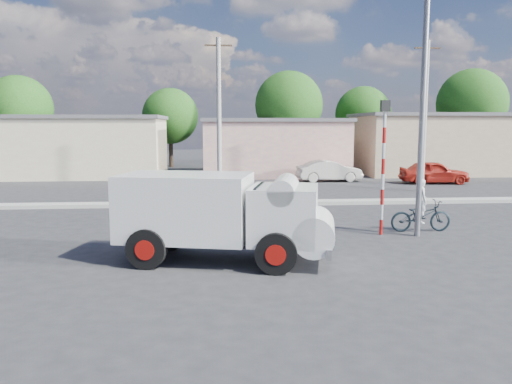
{
  "coord_description": "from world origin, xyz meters",
  "views": [
    {
      "loc": [
        -2.2,
        -14.18,
        3.57
      ],
      "look_at": [
        -0.83,
        2.68,
        1.3
      ],
      "focal_mm": 35.0,
      "sensor_mm": 36.0,
      "label": 1
    }
  ],
  "objects": [
    {
      "name": "median",
      "position": [
        0.0,
        8.0,
        0.08
      ],
      "size": [
        40.0,
        0.8,
        0.16
      ],
      "primitive_type": "cube",
      "color": "#99968E",
      "rests_on": "ground"
    },
    {
      "name": "utility_poles",
      "position": [
        3.25,
        12.0,
        4.07
      ],
      "size": [
        35.4,
        0.24,
        8.0
      ],
      "color": "#99968E",
      "rests_on": "ground"
    },
    {
      "name": "tree_row",
      "position": [
        3.76,
        28.45,
        4.99
      ],
      "size": [
        43.62,
        7.43,
        8.42
      ],
      "color": "#38281E",
      "rests_on": "ground"
    },
    {
      "name": "building_row",
      "position": [
        1.1,
        22.0,
        2.13
      ],
      "size": [
        37.8,
        7.3,
        4.44
      ],
      "color": "beige",
      "rests_on": "ground"
    },
    {
      "name": "bicycle",
      "position": [
        4.68,
        1.86,
        0.54
      ],
      "size": [
        2.05,
        0.72,
        1.08
      ],
      "primitive_type": "imported",
      "rotation": [
        0.0,
        0.0,
        1.57
      ],
      "color": "black",
      "rests_on": "ground"
    },
    {
      "name": "ground_plane",
      "position": [
        0.0,
        0.0,
        0.0
      ],
      "size": [
        120.0,
        120.0,
        0.0
      ],
      "primitive_type": "plane",
      "color": "#27272A",
      "rests_on": "ground"
    },
    {
      "name": "streetlight",
      "position": [
        4.14,
        1.2,
        4.96
      ],
      "size": [
        2.34,
        0.22,
        9.0
      ],
      "color": "slate",
      "rests_on": "ground"
    },
    {
      "name": "car_cream",
      "position": [
        5.03,
        17.08,
        0.67
      ],
      "size": [
        4.19,
        1.71,
        1.35
      ],
      "primitive_type": "imported",
      "rotation": [
        0.0,
        0.0,
        1.64
      ],
      "color": "beige",
      "rests_on": "ground"
    },
    {
      "name": "traffic_pole",
      "position": [
        3.2,
        1.5,
        2.59
      ],
      "size": [
        0.28,
        0.18,
        4.36
      ],
      "color": "red",
      "rests_on": "ground"
    },
    {
      "name": "cyclist",
      "position": [
        4.68,
        1.86,
        0.75
      ],
      "size": [
        0.36,
        0.55,
        1.5
      ],
      "primitive_type": "imported",
      "rotation": [
        0.0,
        0.0,
        1.57
      ],
      "color": "white",
      "rests_on": "ground"
    },
    {
      "name": "car_red",
      "position": [
        11.23,
        15.44,
        0.7
      ],
      "size": [
        4.25,
        2.03,
        1.4
      ],
      "primitive_type": "imported",
      "rotation": [
        0.0,
        0.0,
        1.48
      ],
      "color": "#B32317",
      "rests_on": "ground"
    },
    {
      "name": "truck",
      "position": [
        -1.95,
        -1.32,
        1.28
      ],
      "size": [
        5.88,
        3.2,
        2.3
      ],
      "rotation": [
        0.0,
        0.0,
        -0.23
      ],
      "color": "black",
      "rests_on": "ground"
    }
  ]
}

